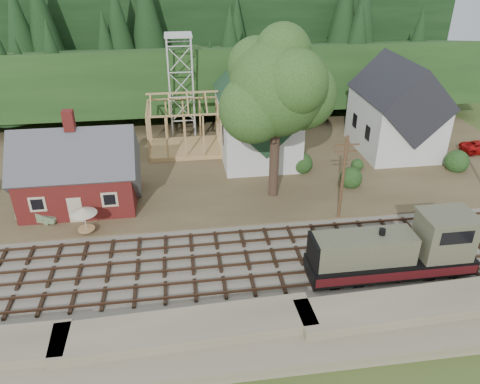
{
  "coord_description": "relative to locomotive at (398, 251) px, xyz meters",
  "views": [
    {
      "loc": [
        -6.71,
        -28.96,
        22.21
      ],
      "look_at": [
        -1.79,
        6.0,
        3.0
      ],
      "focal_mm": 35.0,
      "sensor_mm": 36.0,
      "label": 1
    }
  ],
  "objects": [
    {
      "name": "big_tree",
      "position": [
        -6.41,
        13.08,
        8.08
      ],
      "size": [
        10.9,
        8.4,
        14.7
      ],
      "color": "#38281E",
      "rests_on": "village_flat"
    },
    {
      "name": "farmhouse",
      "position": [
        9.42,
        22.0,
        2.72
      ],
      "size": [
        8.4,
        10.8,
        10.6
      ],
      "color": "silver",
      "rests_on": "village_flat"
    },
    {
      "name": "telegraph_pole_near",
      "position": [
        -1.58,
        8.2,
        2.11
      ],
      "size": [
        2.2,
        0.28,
        8.0
      ],
      "color": "#4C331E",
      "rests_on": "ground"
    },
    {
      "name": "car_green",
      "position": [
        -27.99,
        11.16,
        -1.25
      ],
      "size": [
        3.83,
        2.25,
        1.19
      ],
      "primitive_type": "imported",
      "rotation": [
        0.0,
        0.0,
        1.28
      ],
      "color": "gray",
      "rests_on": "village_flat"
    },
    {
      "name": "car_blue",
      "position": [
        -21.79,
        15.15,
        -1.21
      ],
      "size": [
        1.95,
        3.86,
        1.26
      ],
      "primitive_type": "imported",
      "rotation": [
        0.0,
        0.0,
        0.13
      ],
      "color": "#5786BB",
      "rests_on": "village_flat"
    },
    {
      "name": "embankment",
      "position": [
        -8.58,
        -5.5,
        -2.14
      ],
      "size": [
        64.0,
        5.0,
        1.6
      ],
      "primitive_type": "cube",
      "color": "#7F7259",
      "rests_on": "ground"
    },
    {
      "name": "depot",
      "position": [
        -24.58,
        14.0,
        1.07
      ],
      "size": [
        10.8,
        7.41,
        9.0
      ],
      "color": "#571314",
      "rests_on": "village_flat"
    },
    {
      "name": "locomotive",
      "position": [
        0.0,
        0.0,
        0.0
      ],
      "size": [
        12.12,
        3.03,
        4.84
      ],
      "color": "black",
      "rests_on": "railroad_bed"
    },
    {
      "name": "patio_set",
      "position": [
        -23.48,
        8.5,
        0.25
      ],
      "size": [
        2.2,
        2.2,
        2.45
      ],
      "color": "silver",
      "rests_on": "village_flat"
    },
    {
      "name": "ridge",
      "position": [
        -8.58,
        61.0,
        -2.14
      ],
      "size": [
        80.0,
        20.0,
        12.0
      ],
      "primitive_type": "cube",
      "color": "black",
      "rests_on": "ground"
    },
    {
      "name": "hillside",
      "position": [
        -8.58,
        45.0,
        -2.14
      ],
      "size": [
        70.0,
        28.96,
        12.74
      ],
      "primitive_type": "cube",
      "rotation": [
        -0.17,
        0.0,
        0.0
      ],
      "color": "#1E3F19",
      "rests_on": "ground"
    },
    {
      "name": "lattice_tower",
      "position": [
        -14.58,
        31.0,
        7.89
      ],
      "size": [
        3.2,
        3.2,
        12.12
      ],
      "color": "silver",
      "rests_on": "village_flat"
    },
    {
      "name": "village_flat",
      "position": [
        -8.58,
        21.0,
        -1.99
      ],
      "size": [
        64.0,
        26.0,
        0.3
      ],
      "primitive_type": "cube",
      "color": "brown",
      "rests_on": "ground"
    },
    {
      "name": "railroad_bed",
      "position": [
        -8.58,
        3.0,
        -2.06
      ],
      "size": [
        64.0,
        11.0,
        0.16
      ],
      "primitive_type": "cube",
      "color": "#726B5B",
      "rests_on": "ground"
    },
    {
      "name": "ground",
      "position": [
        -8.58,
        3.0,
        -2.14
      ],
      "size": [
        140.0,
        140.0,
        0.0
      ],
      "primitive_type": "plane",
      "color": "#384C1E",
      "rests_on": "ground"
    },
    {
      "name": "church",
      "position": [
        -6.58,
        22.68,
        3.04
      ],
      "size": [
        8.4,
        15.17,
        13.0
      ],
      "color": "silver",
      "rests_on": "village_flat"
    },
    {
      "name": "timber_frame",
      "position": [
        -14.58,
        25.0,
        1.12
      ],
      "size": [
        8.2,
        6.2,
        6.99
      ],
      "color": "tan",
      "rests_on": "village_flat"
    }
  ]
}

